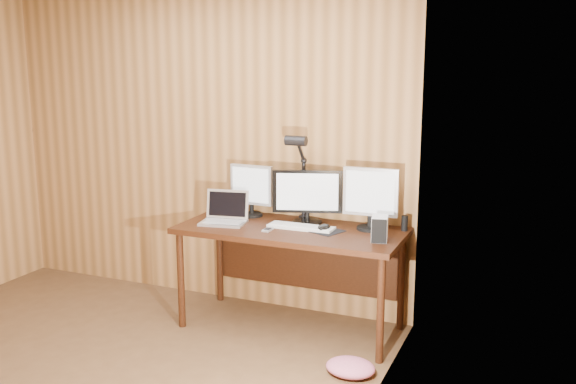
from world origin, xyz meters
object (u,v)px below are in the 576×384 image
Objects in this scene: desk at (295,242)px; desk_lamp at (300,164)px; monitor_right at (371,197)px; keyboard at (301,227)px; monitor_center at (307,196)px; monitor_left at (251,189)px; speaker at (405,223)px; phone at (268,230)px; hard_drive at (380,229)px; laptop at (225,215)px; mouse at (324,227)px.

desk is 2.35× the size of desk_lamp.
keyboard is at bearing -162.76° from monitor_right.
monitor_center is 0.46m from monitor_right.
monitor_left reaches higher than speaker.
phone is at bearing -142.60° from keyboard.
desk is 3.65× the size of monitor_right.
monitor_center reaches higher than hard_drive.
desk_lamp reaches higher than monitor_center.
desk_lamp reaches higher than monitor_left.
monitor_right is at bearing 19.89° from keyboard.
monitor_center is 1.02× the size of keyboard.
desk_lamp is (0.10, 0.35, 0.41)m from phone.
laptop is 3.33× the size of speaker.
speaker is at bearing 61.89° from hard_drive.
monitor_right is at bearing -16.34° from monitor_center.
monitor_center is at bearing 56.43° from phone.
monitor_left reaches higher than laptop.
phone is at bearing -23.64° from laptop.
monitor_left is (-0.41, 0.14, 0.33)m from desk.
monitor_left is at bearing 175.75° from monitor_right.
desk is 4.07× the size of monitor_left.
phone is at bearing -141.40° from monitor_center.
monitor_left is 1.12m from hard_drive.
phone is at bearing -121.44° from desk.
speaker is (0.69, 0.08, -0.15)m from monitor_center.
keyboard is 0.17m from mouse.
monitor_left is 1.10× the size of laptop.
keyboard is 0.47m from desk_lamp.
laptop is 0.66m from desk_lamp.
keyboard is at bearing -157.97° from mouse.
speaker is at bearing -11.80° from monitor_center.
monitor_right is at bearing 11.12° from desk.
desk is 14.95× the size of speaker.
desk is 0.71m from hard_drive.
monitor_left is at bearing 154.97° from monitor_center.
monitor_right is at bearing 50.81° from mouse.
monitor_left is at bearing 129.75° from phone.
desk_lamp is (-0.69, 0.30, 0.34)m from hard_drive.
phone is 0.94× the size of speaker.
speaker is 0.86m from desk_lamp.
speaker is 0.16× the size of desk_lamp.
laptop is at bearing -168.24° from desk.
phone is at bearing -103.56° from desk_lamp.
desk is at bearing -167.55° from speaker.
desk_lamp reaches higher than hard_drive.
monitor_left is at bearing 58.71° from laptop.
laptop reaches higher than keyboard.
phone is 0.55m from desk_lamp.
desk_lamp is (-0.27, 0.20, 0.40)m from mouse.
phone is (-0.78, -0.05, -0.08)m from hard_drive.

